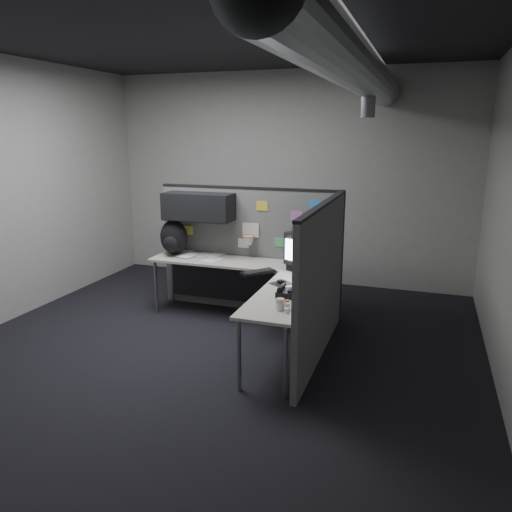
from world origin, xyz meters
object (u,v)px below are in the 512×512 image
at_px(monitor, 307,251).
at_px(phone, 288,292).
at_px(desk, 251,278).
at_px(keyboard, 258,272).
at_px(backpack, 174,238).

bearing_deg(monitor, phone, -106.86).
distance_m(desk, phone, 1.08).
bearing_deg(keyboard, phone, -57.27).
relative_size(monitor, keyboard, 1.29).
relative_size(phone, backpack, 0.48).
distance_m(monitor, backpack, 1.84).
xyz_separation_m(keyboard, phone, (0.53, -0.66, 0.02)).
bearing_deg(monitor, desk, 175.63).
distance_m(phone, backpack, 2.21).
xyz_separation_m(desk, monitor, (0.64, 0.17, 0.35)).
relative_size(desk, monitor, 4.36).
bearing_deg(backpack, monitor, 3.21).
bearing_deg(monitor, keyboard, -164.85).
distance_m(monitor, phone, 1.01).
height_order(desk, backpack, backpack).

